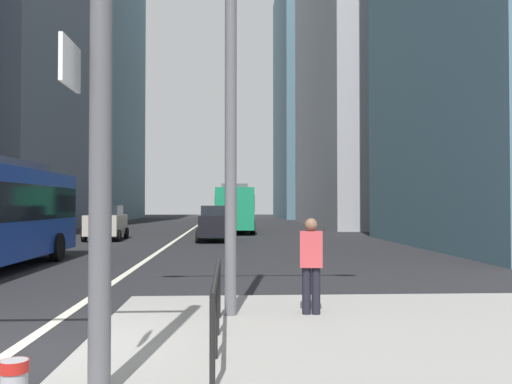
{
  "coord_description": "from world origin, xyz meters",
  "views": [
    {
      "loc": [
        2.96,
        -7.3,
        2.02
      ],
      "look_at": [
        4.43,
        22.21,
        2.67
      ],
      "focal_mm": 38.6,
      "sensor_mm": 36.0,
      "label": 1
    }
  ],
  "objects_px": {
    "car_oncoming_mid": "(106,222)",
    "car_receding_near": "(215,223)",
    "car_receding_far": "(235,214)",
    "city_bus_red_receding": "(234,207)",
    "street_lamp_post": "(231,13)",
    "pedestrian_waiting": "(311,261)"
  },
  "relations": [
    {
      "from": "car_receding_far",
      "to": "street_lamp_post",
      "type": "bearing_deg",
      "value": -90.72
    },
    {
      "from": "city_bus_red_receding",
      "to": "street_lamp_post",
      "type": "distance_m",
      "value": 31.32
    },
    {
      "from": "car_receding_far",
      "to": "street_lamp_post",
      "type": "height_order",
      "value": "street_lamp_post"
    },
    {
      "from": "city_bus_red_receding",
      "to": "street_lamp_post",
      "type": "xyz_separation_m",
      "value": [
        -0.39,
        -31.13,
        3.45
      ]
    },
    {
      "from": "city_bus_red_receding",
      "to": "car_receding_near",
      "type": "xyz_separation_m",
      "value": [
        -1.19,
        -10.35,
        -0.85
      ]
    },
    {
      "from": "car_oncoming_mid",
      "to": "car_receding_far",
      "type": "relative_size",
      "value": 1.03
    },
    {
      "from": "street_lamp_post",
      "to": "car_receding_far",
      "type": "bearing_deg",
      "value": 89.28
    },
    {
      "from": "city_bus_red_receding",
      "to": "pedestrian_waiting",
      "type": "xyz_separation_m",
      "value": [
        0.98,
        -31.12,
        -0.79
      ]
    },
    {
      "from": "car_oncoming_mid",
      "to": "car_receding_near",
      "type": "distance_m",
      "value": 6.22
    },
    {
      "from": "car_receding_near",
      "to": "car_receding_far",
      "type": "relative_size",
      "value": 1.13
    },
    {
      "from": "street_lamp_post",
      "to": "pedestrian_waiting",
      "type": "xyz_separation_m",
      "value": [
        1.37,
        0.01,
        -4.23
      ]
    },
    {
      "from": "car_oncoming_mid",
      "to": "pedestrian_waiting",
      "type": "xyz_separation_m",
      "value": [
        8.27,
        -21.95,
        0.06
      ]
    },
    {
      "from": "car_receding_far",
      "to": "street_lamp_post",
      "type": "distance_m",
      "value": 49.11
    },
    {
      "from": "city_bus_red_receding",
      "to": "car_oncoming_mid",
      "type": "xyz_separation_m",
      "value": [
        -7.29,
        -9.17,
        -0.85
      ]
    },
    {
      "from": "city_bus_red_receding",
      "to": "pedestrian_waiting",
      "type": "bearing_deg",
      "value": -88.2
    },
    {
      "from": "car_oncoming_mid",
      "to": "car_receding_far",
      "type": "xyz_separation_m",
      "value": [
        7.52,
        26.96,
        -0.0
      ]
    },
    {
      "from": "city_bus_red_receding",
      "to": "car_receding_near",
      "type": "height_order",
      "value": "city_bus_red_receding"
    },
    {
      "from": "city_bus_red_receding",
      "to": "car_receding_far",
      "type": "height_order",
      "value": "city_bus_red_receding"
    },
    {
      "from": "city_bus_red_receding",
      "to": "car_oncoming_mid",
      "type": "relative_size",
      "value": 2.73
    },
    {
      "from": "car_receding_near",
      "to": "car_receding_far",
      "type": "distance_m",
      "value": 28.17
    },
    {
      "from": "car_receding_far",
      "to": "car_oncoming_mid",
      "type": "bearing_deg",
      "value": -105.58
    },
    {
      "from": "pedestrian_waiting",
      "to": "street_lamp_post",
      "type": "bearing_deg",
      "value": -179.71
    }
  ]
}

